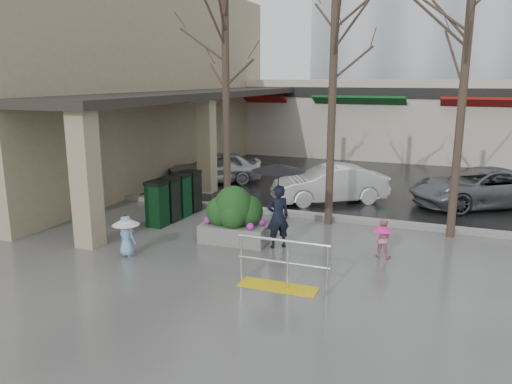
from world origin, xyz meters
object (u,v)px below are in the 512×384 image
Objects in this scene: tree_mideast at (467,47)px; planter at (234,216)px; tree_west at (225,44)px; tree_midwest at (334,35)px; car_b at (330,184)px; handrail at (281,270)px; car_c at (480,187)px; woman at (278,193)px; child_blue at (126,231)px; car_a at (215,167)px; child_pink at (382,236)px; news_boxes at (175,197)px.

tree_mideast is 3.75× the size of planter.
tree_west is 1.05× the size of tree_mideast.
tree_midwest is 1.83× the size of car_b.
handrail is 7.34m from car_b.
car_c is (4.14, 3.75, -4.60)m from tree_midwest.
handrail is 0.29× the size of tree_mideast.
woman is at bearing -105.60° from tree_midwest.
child_blue is at bearing -131.29° from tree_midwest.
woman is 8.13m from car_a.
car_a is (-2.37, 3.98, -4.45)m from tree_west.
car_b is (0.14, 4.99, -0.75)m from woman.
child_pink is 6.00m from child_blue.
planter is at bearing -75.55° from car_c.
handrail is at bearing -123.19° from tree_mideast.
car_a is (-1.17, 5.10, -0.02)m from news_boxes.
woman is (2.50, -2.49, -3.70)m from tree_west.
tree_mideast is at bearing 24.22° from car_b.
tree_mideast reaches higher than child_pink.
child_pink is 0.24× the size of car_b.
news_boxes is (-1.20, -1.12, -4.43)m from tree_west.
car_b reaches higher than child_pink.
handrail is 3.06m from planter.
planter is 8.68m from car_c.
child_blue is 0.26× the size of car_b.
child_pink is at bearing -6.52° from car_b.
child_blue is (-5.62, -2.09, 0.09)m from child_pink.
child_pink is 0.53× the size of planter.
car_a is (-5.57, 3.98, -4.60)m from tree_midwest.
planter reaches higher than handrail.
car_c is at bearing 46.25° from planter.
handrail is at bearing -56.78° from car_c.
child_blue is 0.27× the size of car_a.
car_c is at bearing -120.41° from child_blue.
news_boxes is (-7.70, -1.12, -4.21)m from tree_mideast.
tree_west is 0.97× the size of tree_midwest.
news_boxes reaches higher than car_a.
tree_midwest is at bearing -49.27° from child_pink.
tree_midwest is (3.20, 0.00, 0.15)m from tree_west.
handrail is at bearing -172.30° from child_blue.
car_c is (8.54, 4.87, -0.02)m from news_boxes.
tree_west reaches higher than car_b.
handrail is 0.28× the size of tree_west.
woman is (-4.00, -2.49, -3.48)m from tree_mideast.
news_boxes is at bearing -8.25° from child_pink.
tree_west is at bearing 46.41° from news_boxes.
news_boxes is 0.62× the size of car_b.
planter reaches higher than child_pink.
car_c is at bearing 27.06° from tree_west.
child_blue is (-7.12, -4.35, -4.25)m from tree_mideast.
tree_midwest is 7.65× the size of child_pink.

